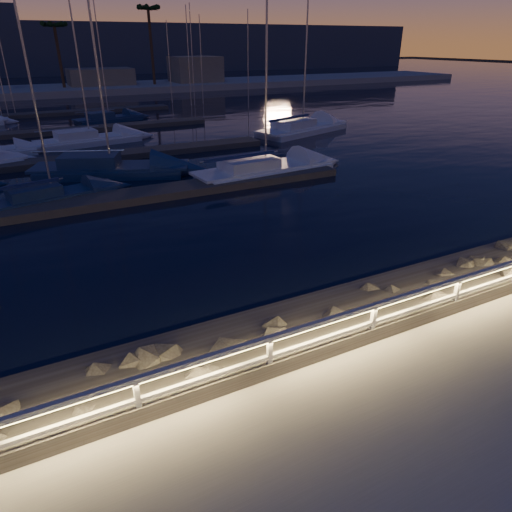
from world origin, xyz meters
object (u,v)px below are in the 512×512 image
object	(u,v)px
sailboat_l	(301,128)
guard_rail	(340,324)
sailboat_b	(49,196)
sailboat_c	(107,168)
sailboat_k	(107,118)
sailboat_h	(262,169)
sailboat_g	(87,139)

from	to	relation	value
sailboat_l	guard_rail	bearing A→B (deg)	-139.61
sailboat_b	sailboat_c	size ratio (longest dim) A/B	0.71
sailboat_c	sailboat_k	distance (m)	21.31
sailboat_h	sailboat_l	size ratio (longest dim) A/B	0.91
sailboat_k	sailboat_c	bearing A→B (deg)	-114.19
sailboat_h	guard_rail	bearing A→B (deg)	-116.79
sailboat_l	sailboat_b	bearing A→B (deg)	-172.65
sailboat_c	sailboat_g	bearing A→B (deg)	110.15
sailboat_g	guard_rail	bearing A→B (deg)	-96.14
sailboat_c	sailboat_l	xyz separation A→B (m)	(18.28, 6.48, 0.00)
sailboat_g	sailboat_h	distance (m)	16.81
sailboat_g	sailboat_c	bearing A→B (deg)	-100.40
sailboat_b	sailboat_g	xyz separation A→B (m)	(4.13, 14.50, 0.04)
sailboat_k	sailboat_h	bearing A→B (deg)	-93.44
guard_rail	sailboat_k	distance (m)	42.66
sailboat_k	sailboat_l	size ratio (longest dim) A/B	0.70
sailboat_b	sailboat_h	size ratio (longest dim) A/B	0.73
sailboat_b	sailboat_c	world-z (taller)	sailboat_c
sailboat_c	sailboat_k	xyz separation A→B (m)	(4.05, 20.93, -0.08)
sailboat_c	sailboat_l	bearing A→B (deg)	42.07
sailboat_h	sailboat_c	bearing A→B (deg)	147.13
guard_rail	sailboat_k	size ratio (longest dim) A/B	3.69
sailboat_k	sailboat_l	bearing A→B (deg)	-58.67
sailboat_c	sailboat_h	world-z (taller)	sailboat_c
guard_rail	sailboat_l	xyz separation A→B (m)	(16.82, 28.12, -0.90)
sailboat_c	sailboat_h	size ratio (longest dim) A/B	1.02
sailboat_c	sailboat_k	bearing A→B (deg)	101.60
sailboat_h	sailboat_g	bearing A→B (deg)	113.93
guard_rail	sailboat_b	bearing A→B (deg)	106.55
sailboat_c	sailboat_b	bearing A→B (deg)	-108.30
sailboat_g	sailboat_h	size ratio (longest dim) A/B	0.91
sailboat_c	sailboat_k	world-z (taller)	sailboat_c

